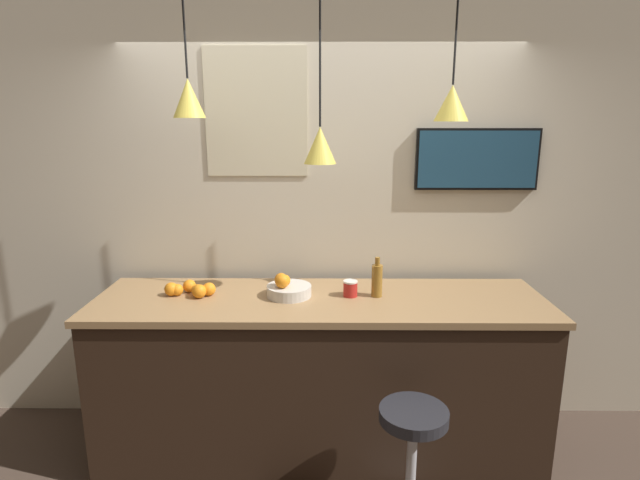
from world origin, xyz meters
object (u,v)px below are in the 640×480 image
Objects in this scene: fruit_bowl at (288,288)px; spread_jar at (350,288)px; juice_bottle at (377,280)px; mounted_tv at (477,159)px; bar_stool at (412,451)px.

spread_jar is at bearing 0.86° from fruit_bowl.
mounted_tv is (0.66, 0.39, 0.67)m from juice_bottle.
fruit_bowl is at bearing -179.14° from spread_jar.
bar_stool is 1.11m from fruit_bowl.
juice_bottle is 2.49× the size of spread_jar.
juice_bottle is (-0.12, 0.65, 0.67)m from bar_stool.
mounted_tv reaches higher than juice_bottle.
fruit_bowl is (-0.65, 0.65, 0.62)m from bar_stool.
fruit_bowl is at bearing 135.09° from bar_stool.
fruit_bowl is at bearing -179.39° from juice_bottle.
juice_bottle is at bearing 0.61° from fruit_bowl.
bar_stool is 1.79m from mounted_tv.
spread_jar is 0.12× the size of mounted_tv.
fruit_bowl reaches higher than bar_stool.
mounted_tv is at bearing 31.02° from juice_bottle.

